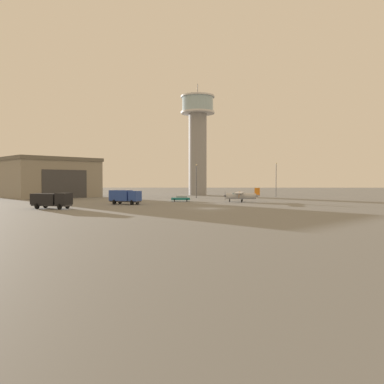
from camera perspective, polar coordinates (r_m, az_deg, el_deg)
ground_plane at (r=66.51m, az=2.57°, el=-2.47°), size 400.00×400.00×0.00m
control_tower at (r=127.99m, az=0.85°, el=8.56°), size 11.17×11.17×36.89m
hangar at (r=120.31m, az=-20.77°, el=2.02°), size 33.14×33.17×11.42m
airplane_silver at (r=87.66m, az=7.40°, el=-0.49°), size 8.55×10.94×3.21m
truck_box_blue at (r=78.93m, az=-9.99°, el=-0.64°), size 6.86×4.60×2.87m
truck_box_black at (r=69.77m, az=-20.26°, el=-1.09°), size 7.34×4.37×2.75m
car_teal at (r=89.21m, az=-1.67°, el=-0.93°), size 4.47×2.39×1.37m
light_post_west at (r=106.52m, az=0.66°, el=2.11°), size 0.44×0.44×9.49m
light_post_east at (r=116.31m, az=12.46°, el=2.23°), size 0.44×0.44×10.25m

